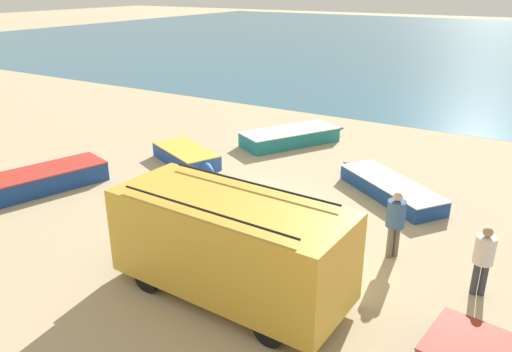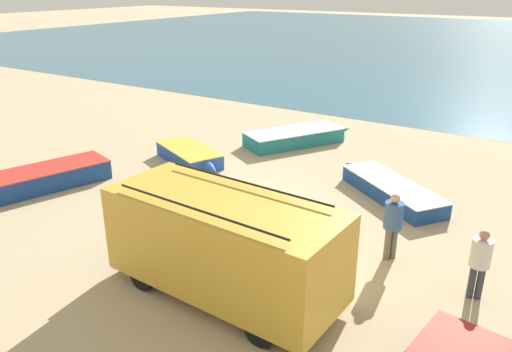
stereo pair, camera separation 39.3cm
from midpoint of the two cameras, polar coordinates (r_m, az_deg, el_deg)
ground_plane at (r=15.56m, az=-2.77°, el=-3.70°), size 200.00×200.00×0.00m
sea_water at (r=64.48m, az=24.75°, el=13.65°), size 120.00×80.00×0.01m
parked_van at (r=10.98m, az=-4.12°, el=-7.70°), size 5.47×2.40×2.43m
fishing_rowboat_0 at (r=19.42m, az=-8.42°, el=2.20°), size 3.76×2.51×0.57m
fishing_rowboat_1 at (r=16.93m, az=14.18°, el=-1.25°), size 4.50×3.58×0.53m
fishing_rowboat_2 at (r=21.72m, az=3.72°, el=4.55°), size 3.47×5.00×0.63m
fishing_rowboat_3 at (r=18.33m, az=-24.66°, el=-0.61°), size 2.70×5.36×0.67m
fisherman_0 at (r=12.03m, az=23.73°, el=-8.29°), size 0.44×0.44×1.68m
fisherman_1 at (r=12.89m, az=14.82°, el=-4.76°), size 0.47×0.47×1.79m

